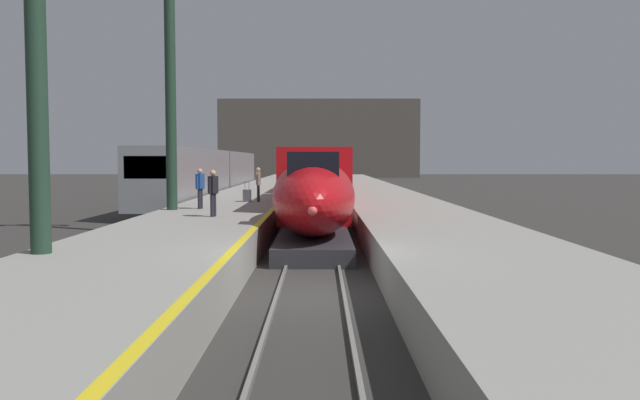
{
  "coord_description": "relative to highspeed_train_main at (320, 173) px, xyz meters",
  "views": [
    {
      "loc": [
        0.21,
        -14.5,
        3.09
      ],
      "look_at": [
        0.13,
        6.5,
        1.8
      ],
      "focal_mm": 36.45,
      "sensor_mm": 36.0,
      "label": 1
    }
  ],
  "objects": [
    {
      "name": "rail_main_left",
      "position": [
        -0.75,
        -13.42,
        -1.91
      ],
      "size": [
        0.08,
        110.0,
        0.12
      ],
      "primitive_type": "cube",
      "color": "slate",
      "rests_on": "ground"
    },
    {
      "name": "terminus_back_wall",
      "position": [
        0.0,
        61.08,
        5.03
      ],
      "size": [
        36.0,
        2.0,
        14.0
      ],
      "primitive_type": "cube",
      "color": "#4C4742",
      "rests_on": "ground"
    },
    {
      "name": "platform_right",
      "position": [
        4.05,
        -16.17,
        -1.44
      ],
      "size": [
        4.8,
        110.0,
        1.05
      ],
      "primitive_type": "cube",
      "color": "gray",
      "rests_on": "ground"
    },
    {
      "name": "passenger_near_edge",
      "position": [
        -2.82,
        -23.63,
        0.07
      ],
      "size": [
        0.27,
        0.56,
        1.69
      ],
      "color": "#23232D",
      "rests_on": "platform_left"
    },
    {
      "name": "platform_left_safety_stripe",
      "position": [
        -1.77,
        -16.17,
        -0.91
      ],
      "size": [
        0.2,
        107.8,
        0.01
      ],
      "primitive_type": "cube",
      "color": "yellow",
      "rests_on": "platform_left"
    },
    {
      "name": "rail_main_right",
      "position": [
        0.75,
        -13.42,
        -1.91
      ],
      "size": [
        0.08,
        110.0,
        0.12
      ],
      "primitive_type": "cube",
      "color": "slate",
      "rests_on": "ground"
    },
    {
      "name": "ground_plane",
      "position": [
        0.0,
        -40.92,
        -1.97
      ],
      "size": [
        260.0,
        260.0,
        0.0
      ],
      "primitive_type": "plane",
      "color": "#33302D"
    },
    {
      "name": "rail_secondary_right",
      "position": [
        -7.35,
        -13.42,
        -1.91
      ],
      "size": [
        0.08,
        110.0,
        0.12
      ],
      "primitive_type": "cube",
      "color": "slate",
      "rests_on": "ground"
    },
    {
      "name": "regional_train_adjacent",
      "position": [
        -8.1,
        -6.06,
        0.16
      ],
      "size": [
        2.85,
        36.6,
        3.8
      ],
      "color": "gray",
      "rests_on": "ground"
    },
    {
      "name": "station_column_mid",
      "position": [
        -5.9,
        -28.72,
        5.23
      ],
      "size": [
        4.0,
        0.68,
        10.36
      ],
      "color": "#1E3828",
      "rests_on": "platform_left"
    },
    {
      "name": "rail_secondary_left",
      "position": [
        -8.85,
        -13.42,
        -1.91
      ],
      "size": [
        0.08,
        110.0,
        0.12
      ],
      "primitive_type": "cube",
      "color": "slate",
      "rests_on": "ground"
    },
    {
      "name": "passenger_mid_platform",
      "position": [
        -3.65,
        -32.04,
        0.07
      ],
      "size": [
        0.34,
        0.54,
        1.69
      ],
      "color": "#23232D",
      "rests_on": "platform_left"
    },
    {
      "name": "rolling_suitcase",
      "position": [
        -3.37,
        -23.64,
        -0.61
      ],
      "size": [
        0.4,
        0.22,
        0.98
      ],
      "color": "#4C4C51",
      "rests_on": "platform_left"
    },
    {
      "name": "platform_left",
      "position": [
        -4.05,
        -16.17,
        -1.44
      ],
      "size": [
        4.8,
        110.0,
        1.05
      ],
      "primitive_type": "cube",
      "color": "gray",
      "rests_on": "ground"
    },
    {
      "name": "highspeed_train_main",
      "position": [
        0.0,
        0.0,
        0.0
      ],
      "size": [
        2.92,
        76.46,
        3.6
      ],
      "color": "#B20F14",
      "rests_on": "ground"
    },
    {
      "name": "passenger_far_waiting",
      "position": [
        -4.82,
        -28.23,
        0.07
      ],
      "size": [
        0.33,
        0.54,
        1.69
      ],
      "color": "#23232D",
      "rests_on": "platform_left"
    }
  ]
}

